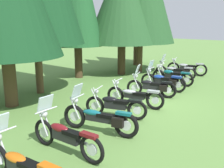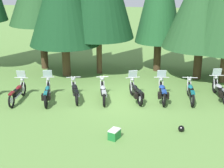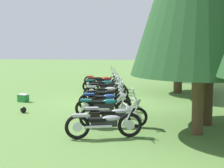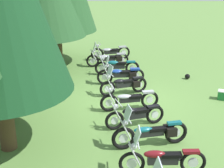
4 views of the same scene
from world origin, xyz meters
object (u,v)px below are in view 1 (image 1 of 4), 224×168
at_px(motorcycle_0, 25,166).
at_px(pine_tree_7, 137,3).
at_px(motorcycle_8, 176,71).
at_px(motorcycle_9, 187,68).
at_px(motorcycle_3, 115,105).
at_px(motorcycle_4, 134,96).
at_px(motorcycle_7, 172,76).
at_px(pine_tree_5, 122,0).
at_px(motorcycle_6, 163,80).
at_px(motorcycle_2, 100,118).
at_px(motorcycle_1, 65,135).
at_px(motorcycle_5, 152,86).

relative_size(motorcycle_0, pine_tree_7, 0.33).
height_order(motorcycle_8, motorcycle_9, motorcycle_8).
bearing_deg(motorcycle_0, motorcycle_8, -83.70).
xyz_separation_m(motorcycle_3, motorcycle_9, (8.36, 0.99, 0.02)).
xyz_separation_m(motorcycle_4, motorcycle_7, (4.21, 0.49, 0.02)).
bearing_deg(motorcycle_4, pine_tree_5, -61.61).
distance_m(motorcycle_6, pine_tree_7, 8.63).
height_order(motorcycle_4, motorcycle_9, motorcycle_9).
relative_size(motorcycle_0, motorcycle_3, 1.11).
height_order(motorcycle_2, motorcycle_3, motorcycle_2).
relative_size(motorcycle_1, pine_tree_5, 0.33).
bearing_deg(motorcycle_8, motorcycle_4, 90.04).
distance_m(motorcycle_6, pine_tree_5, 5.85).
bearing_deg(pine_tree_7, motorcycle_0, -154.73).
bearing_deg(motorcycle_2, pine_tree_7, -74.65).
relative_size(motorcycle_3, motorcycle_5, 1.01).
height_order(motorcycle_0, motorcycle_5, motorcycle_5).
bearing_deg(motorcycle_2, motorcycle_9, -94.73).
height_order(motorcycle_3, pine_tree_7, pine_tree_7).
xyz_separation_m(motorcycle_1, motorcycle_9, (11.06, 1.55, -0.01)).
distance_m(motorcycle_1, motorcycle_8, 9.87).
relative_size(motorcycle_0, pine_tree_5, 0.33).
relative_size(motorcycle_6, motorcycle_9, 0.96).
relative_size(motorcycle_7, pine_tree_5, 0.32).
bearing_deg(motorcycle_6, motorcycle_4, 89.41).
height_order(motorcycle_0, motorcycle_6, motorcycle_6).
bearing_deg(motorcycle_5, pine_tree_5, -59.17).
relative_size(motorcycle_4, pine_tree_7, 0.33).
xyz_separation_m(motorcycle_1, motorcycle_2, (1.43, 0.12, -0.01)).
distance_m(motorcycle_0, motorcycle_4, 5.56).
distance_m(motorcycle_5, motorcycle_7, 2.64).
bearing_deg(motorcycle_0, motorcycle_9, -85.22).
xyz_separation_m(motorcycle_2, pine_tree_5, (7.47, 4.72, 3.93)).
height_order(motorcycle_6, motorcycle_7, motorcycle_6).
bearing_deg(motorcycle_3, motorcycle_6, -103.79).
bearing_deg(motorcycle_3, motorcycle_9, -102.53).
distance_m(motorcycle_9, pine_tree_5, 5.56).
xyz_separation_m(motorcycle_6, motorcycle_9, (4.14, 0.59, -0.02)).
relative_size(motorcycle_6, motorcycle_8, 0.96).
bearing_deg(motorcycle_8, pine_tree_7, -41.34).
bearing_deg(pine_tree_5, motorcycle_9, -56.76).
xyz_separation_m(motorcycle_0, pine_tree_7, (13.93, 6.57, 4.03)).
relative_size(motorcycle_6, motorcycle_7, 0.98).
distance_m(motorcycle_1, motorcycle_2, 1.44).
relative_size(motorcycle_1, pine_tree_7, 0.33).
relative_size(motorcycle_2, motorcycle_3, 1.14).
bearing_deg(motorcycle_1, pine_tree_7, -66.22).
distance_m(motorcycle_3, motorcycle_9, 8.42).
distance_m(motorcycle_2, motorcycle_7, 6.92).
bearing_deg(motorcycle_0, pine_tree_5, -67.15).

